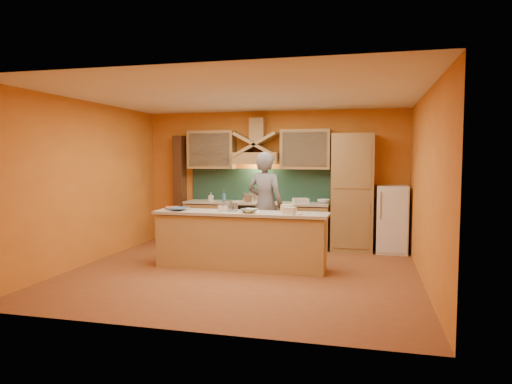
% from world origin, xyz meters
% --- Properties ---
extents(floor, '(5.50, 5.00, 0.01)m').
position_xyz_m(floor, '(0.00, 0.00, 0.00)').
color(floor, brown).
rests_on(floor, ground).
extents(ceiling, '(5.50, 5.00, 0.01)m').
position_xyz_m(ceiling, '(0.00, 0.00, 2.80)').
color(ceiling, white).
rests_on(ceiling, wall_back).
extents(wall_back, '(5.50, 0.02, 2.80)m').
position_xyz_m(wall_back, '(0.00, 2.50, 1.40)').
color(wall_back, orange).
rests_on(wall_back, floor).
extents(wall_front, '(5.50, 0.02, 2.80)m').
position_xyz_m(wall_front, '(0.00, -2.50, 1.40)').
color(wall_front, orange).
rests_on(wall_front, floor).
extents(wall_left, '(0.02, 5.00, 2.80)m').
position_xyz_m(wall_left, '(-2.75, 0.00, 1.40)').
color(wall_left, orange).
rests_on(wall_left, floor).
extents(wall_right, '(0.02, 5.00, 2.80)m').
position_xyz_m(wall_right, '(2.75, 0.00, 1.40)').
color(wall_right, orange).
rests_on(wall_right, floor).
extents(base_cabinet_left, '(1.10, 0.60, 0.86)m').
position_xyz_m(base_cabinet_left, '(-1.25, 2.20, 0.43)').
color(base_cabinet_left, '#A07B49').
rests_on(base_cabinet_left, floor).
extents(base_cabinet_right, '(1.10, 0.60, 0.86)m').
position_xyz_m(base_cabinet_right, '(0.65, 2.20, 0.43)').
color(base_cabinet_right, '#A07B49').
rests_on(base_cabinet_right, floor).
extents(counter_top, '(3.00, 0.62, 0.04)m').
position_xyz_m(counter_top, '(-0.30, 2.20, 0.90)').
color(counter_top, '#BAB09D').
rests_on(counter_top, base_cabinet_left).
extents(stove, '(0.60, 0.58, 0.90)m').
position_xyz_m(stove, '(-0.30, 2.20, 0.45)').
color(stove, black).
rests_on(stove, floor).
extents(backsplash, '(3.00, 0.03, 0.70)m').
position_xyz_m(backsplash, '(-0.30, 2.48, 1.25)').
color(backsplash, '#17342B').
rests_on(backsplash, wall_back).
extents(range_hood, '(0.92, 0.50, 0.24)m').
position_xyz_m(range_hood, '(-0.30, 2.25, 1.82)').
color(range_hood, '#A07B49').
rests_on(range_hood, wall_back).
extents(hood_chimney, '(0.30, 0.30, 0.50)m').
position_xyz_m(hood_chimney, '(-0.30, 2.35, 2.40)').
color(hood_chimney, '#A07B49').
rests_on(hood_chimney, wall_back).
extents(upper_cabinet_left, '(1.00, 0.35, 0.80)m').
position_xyz_m(upper_cabinet_left, '(-1.30, 2.33, 2.00)').
color(upper_cabinet_left, '#A07B49').
rests_on(upper_cabinet_left, wall_back).
extents(upper_cabinet_right, '(1.00, 0.35, 0.80)m').
position_xyz_m(upper_cabinet_right, '(0.70, 2.33, 2.00)').
color(upper_cabinet_right, '#A07B49').
rests_on(upper_cabinet_right, wall_back).
extents(pantry_column, '(0.80, 0.60, 2.30)m').
position_xyz_m(pantry_column, '(1.65, 2.20, 1.15)').
color(pantry_column, '#A07B49').
rests_on(pantry_column, floor).
extents(fridge, '(0.58, 0.60, 1.30)m').
position_xyz_m(fridge, '(2.40, 2.20, 0.65)').
color(fridge, white).
rests_on(fridge, floor).
extents(trim_column_left, '(0.20, 0.30, 2.30)m').
position_xyz_m(trim_column_left, '(-2.05, 2.35, 1.15)').
color(trim_column_left, '#472816').
rests_on(trim_column_left, floor).
extents(island_body, '(2.80, 0.55, 0.88)m').
position_xyz_m(island_body, '(-0.10, 0.30, 0.44)').
color(island_body, tan).
rests_on(island_body, floor).
extents(island_top, '(2.90, 0.62, 0.05)m').
position_xyz_m(island_top, '(-0.10, 0.30, 0.92)').
color(island_top, '#BAB09D').
rests_on(island_top, island_body).
extents(person, '(0.81, 0.64, 1.94)m').
position_xyz_m(person, '(0.12, 1.22, 0.97)').
color(person, slate).
rests_on(person, floor).
extents(pot_large, '(0.29, 0.29, 0.15)m').
position_xyz_m(pot_large, '(-0.42, 2.10, 0.98)').
color(pot_large, silver).
rests_on(pot_large, stove).
extents(pot_small, '(0.25, 0.25, 0.13)m').
position_xyz_m(pot_small, '(-0.08, 2.22, 0.97)').
color(pot_small, silver).
rests_on(pot_small, stove).
extents(soap_bottle_a, '(0.09, 0.10, 0.19)m').
position_xyz_m(soap_bottle_a, '(-1.23, 2.06, 1.01)').
color(soap_bottle_a, silver).
rests_on(soap_bottle_a, counter_top).
extents(soap_bottle_b, '(0.13, 0.13, 0.24)m').
position_xyz_m(soap_bottle_b, '(-0.93, 1.99, 1.04)').
color(soap_bottle_b, '#346590').
rests_on(soap_bottle_b, counter_top).
extents(bowl_back, '(0.29, 0.29, 0.08)m').
position_xyz_m(bowl_back, '(1.08, 2.28, 0.96)').
color(bowl_back, silver).
rests_on(bowl_back, counter_top).
extents(dish_rack, '(0.36, 0.33, 0.11)m').
position_xyz_m(dish_rack, '(0.64, 2.10, 0.97)').
color(dish_rack, silver).
rests_on(dish_rack, counter_top).
extents(book_lower, '(0.37, 0.40, 0.03)m').
position_xyz_m(book_lower, '(-1.48, 0.38, 0.96)').
color(book_lower, '#B2513F').
rests_on(book_lower, island_top).
extents(book_upper, '(0.29, 0.37, 0.03)m').
position_xyz_m(book_upper, '(-1.29, 0.25, 0.98)').
color(book_upper, '#395C7E').
rests_on(book_upper, island_top).
extents(jar_large, '(0.19, 0.19, 0.17)m').
position_xyz_m(jar_large, '(-0.32, 0.32, 1.03)').
color(jar_large, silver).
rests_on(jar_large, island_top).
extents(jar_small, '(0.13, 0.13, 0.13)m').
position_xyz_m(jar_small, '(-0.23, 0.37, 1.01)').
color(jar_small, silver).
rests_on(jar_small, island_top).
extents(kitchen_scale, '(0.16, 0.16, 0.11)m').
position_xyz_m(kitchen_scale, '(-0.37, 0.24, 1.00)').
color(kitchen_scale, white).
rests_on(kitchen_scale, island_top).
extents(mixing_bowl, '(0.34, 0.34, 0.07)m').
position_xyz_m(mixing_bowl, '(0.08, 0.20, 0.98)').
color(mixing_bowl, white).
rests_on(mixing_bowl, island_top).
extents(cloth, '(0.31, 0.26, 0.02)m').
position_xyz_m(cloth, '(0.80, 0.19, 0.95)').
color(cloth, beige).
rests_on(cloth, island_top).
extents(grocery_bag_a, '(0.20, 0.16, 0.13)m').
position_xyz_m(grocery_bag_a, '(0.68, 0.36, 1.01)').
color(grocery_bag_a, beige).
rests_on(grocery_bag_a, island_top).
extents(grocery_bag_b, '(0.21, 0.18, 0.11)m').
position_xyz_m(grocery_bag_b, '(0.75, 0.15, 1.00)').
color(grocery_bag_b, beige).
rests_on(grocery_bag_b, island_top).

